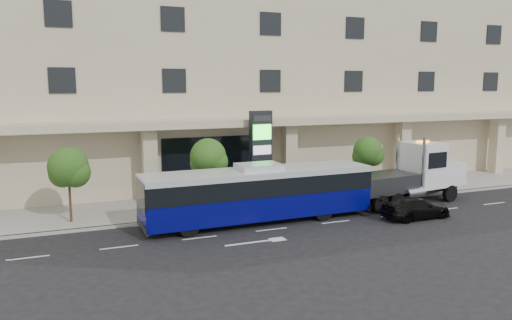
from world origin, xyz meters
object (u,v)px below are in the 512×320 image
at_px(tow_truck, 412,175).
at_px(signage_pylon, 261,155).
at_px(black_sedan, 416,208).
at_px(city_bus, 259,193).

xyz_separation_m(tow_truck, signage_pylon, (-9.10, 4.07, 1.31)).
xyz_separation_m(tow_truck, black_sedan, (-2.32, -3.31, -1.22)).
distance_m(black_sedan, signage_pylon, 10.33).
bearing_deg(black_sedan, city_bus, 72.24).
distance_m(city_bus, black_sedan, 9.29).
height_order(city_bus, black_sedan, city_bus).
bearing_deg(black_sedan, signage_pylon, 41.69).
bearing_deg(tow_truck, black_sedan, -132.55).
bearing_deg(tow_truck, city_bus, 175.74).
relative_size(tow_truck, signage_pylon, 1.68).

